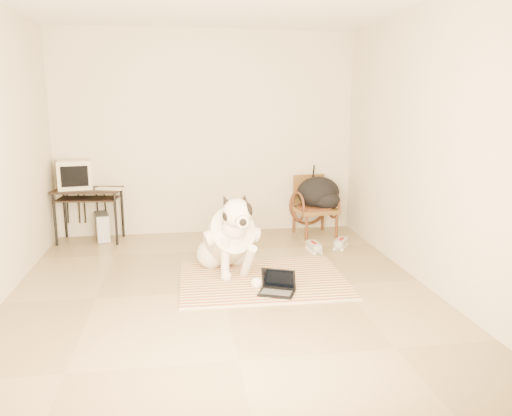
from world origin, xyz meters
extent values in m
plane|color=#8E7A57|center=(0.00, 0.00, 0.00)|extent=(4.50, 4.50, 0.00)
plane|color=beige|center=(0.00, 2.25, 1.35)|extent=(4.50, 0.00, 4.50)
plane|color=beige|center=(0.00, -2.25, 1.35)|extent=(4.50, 0.00, 4.50)
plane|color=beige|center=(2.00, 0.00, 1.35)|extent=(0.00, 4.50, 4.50)
cube|color=#AD4021|center=(0.42, -0.28, 0.01)|extent=(1.67, 0.29, 0.02)
cube|color=#377F44|center=(0.43, -0.03, 0.01)|extent=(1.67, 0.29, 0.02)
cube|color=#643A74|center=(0.43, 0.23, 0.01)|extent=(1.67, 0.29, 0.02)
cube|color=#F1DC57|center=(0.44, 0.48, 0.01)|extent=(1.67, 0.29, 0.02)
cube|color=beige|center=(0.44, 0.74, 0.01)|extent=(1.67, 0.29, 0.02)
sphere|color=silver|center=(-0.06, 0.69, 0.16)|extent=(0.32, 0.32, 0.32)
sphere|color=silver|center=(0.24, 0.74, 0.16)|extent=(0.32, 0.32, 0.32)
ellipsoid|color=silver|center=(0.09, 0.71, 0.18)|extent=(0.39, 0.35, 0.32)
ellipsoid|color=silver|center=(0.12, 0.52, 0.40)|extent=(0.50, 0.77, 0.68)
cylinder|color=silver|center=(0.12, 0.53, 0.40)|extent=(0.56, 0.68, 0.62)
sphere|color=silver|center=(0.15, 0.32, 0.55)|extent=(0.27, 0.27, 0.27)
sphere|color=silver|center=(0.17, 0.22, 0.71)|extent=(0.29, 0.29, 0.29)
ellipsoid|color=black|center=(0.21, 0.23, 0.73)|extent=(0.22, 0.25, 0.21)
cylinder|color=silver|center=(0.19, 0.10, 0.67)|extent=(0.14, 0.17, 0.12)
sphere|color=black|center=(0.21, 0.01, 0.67)|extent=(0.07, 0.07, 0.07)
cone|color=black|center=(0.07, 0.27, 0.83)|extent=(0.14, 0.16, 0.18)
cone|color=black|center=(0.25, 0.30, 0.83)|extent=(0.15, 0.16, 0.18)
torus|color=silver|center=(0.16, 0.30, 0.60)|extent=(0.27, 0.17, 0.23)
cylinder|color=silver|center=(0.06, 0.29, 0.23)|extent=(0.11, 0.14, 0.44)
cylinder|color=silver|center=(0.28, 0.20, 0.21)|extent=(0.15, 0.40, 0.44)
sphere|color=silver|center=(0.06, 0.27, 0.05)|extent=(0.11, 0.11, 0.11)
sphere|color=silver|center=(0.34, 0.00, 0.06)|extent=(0.12, 0.12, 0.12)
cone|color=black|center=(0.02, 0.98, 0.05)|extent=(0.27, 0.42, 0.11)
cube|color=black|center=(0.49, -0.19, 0.03)|extent=(0.39, 0.34, 0.02)
cube|color=#464648|center=(0.49, -0.20, 0.04)|extent=(0.31, 0.23, 0.00)
cube|color=black|center=(0.53, -0.12, 0.14)|extent=(0.33, 0.20, 0.21)
cube|color=black|center=(0.52, -0.12, 0.14)|extent=(0.29, 0.17, 0.19)
cube|color=black|center=(-1.54, 1.99, 0.67)|extent=(0.87, 0.54, 0.03)
cube|color=black|center=(-1.54, 1.94, 0.57)|extent=(0.77, 0.44, 0.02)
cylinder|color=black|center=(-1.93, 1.84, 0.33)|extent=(0.03, 0.03, 0.66)
cylinder|color=black|center=(-1.89, 2.22, 0.33)|extent=(0.03, 0.03, 0.66)
cylinder|color=black|center=(-1.18, 1.76, 0.33)|extent=(0.03, 0.03, 0.66)
cylinder|color=black|center=(-1.14, 2.14, 0.33)|extent=(0.03, 0.03, 0.66)
cube|color=beige|center=(-1.70, 2.06, 0.87)|extent=(0.47, 0.45, 0.37)
cube|color=black|center=(-1.66, 1.87, 0.87)|extent=(0.32, 0.07, 0.26)
cube|color=beige|center=(-1.25, 1.91, 0.70)|extent=(0.36, 0.22, 0.02)
cube|color=#464648|center=(-1.40, 2.03, 0.18)|extent=(0.24, 0.40, 0.36)
cube|color=silver|center=(-1.35, 1.85, 0.18)|extent=(0.15, 0.05, 0.34)
cube|color=brown|center=(1.41, 1.84, 0.35)|extent=(0.60, 0.58, 0.05)
cylinder|color=#391C0F|center=(1.41, 1.84, 0.39)|extent=(0.49, 0.49, 0.04)
cube|color=brown|center=(1.38, 2.08, 0.60)|extent=(0.45, 0.11, 0.40)
cylinder|color=#391C0F|center=(1.23, 1.60, 0.16)|extent=(0.04, 0.04, 0.32)
cylinder|color=#391C0F|center=(1.16, 2.02, 0.16)|extent=(0.04, 0.04, 0.32)
cylinder|color=#391C0F|center=(1.66, 1.67, 0.16)|extent=(0.04, 0.04, 0.32)
cylinder|color=#391C0F|center=(1.59, 2.09, 0.16)|extent=(0.04, 0.04, 0.32)
ellipsoid|color=black|center=(1.47, 1.90, 0.57)|extent=(0.58, 0.48, 0.43)
ellipsoid|color=black|center=(1.55, 1.77, 0.49)|extent=(0.36, 0.29, 0.25)
cube|color=white|center=(1.21, 1.14, 0.01)|extent=(0.14, 0.30, 0.03)
cube|color=gray|center=(1.21, 1.14, 0.05)|extent=(0.13, 0.29, 0.09)
cube|color=maroon|center=(1.21, 1.14, 0.09)|extent=(0.06, 0.15, 0.02)
cube|color=white|center=(1.59, 1.23, 0.01)|extent=(0.26, 0.32, 0.03)
cube|color=gray|center=(1.59, 1.23, 0.05)|extent=(0.25, 0.30, 0.09)
cube|color=maroon|center=(1.59, 1.23, 0.09)|extent=(0.12, 0.15, 0.02)
camera|label=1|loc=(-0.36, -4.51, 1.80)|focal=35.00mm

